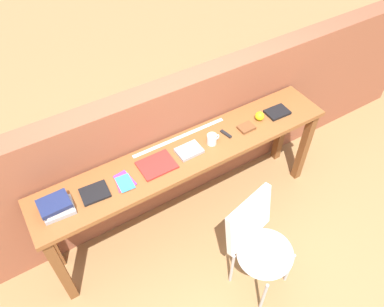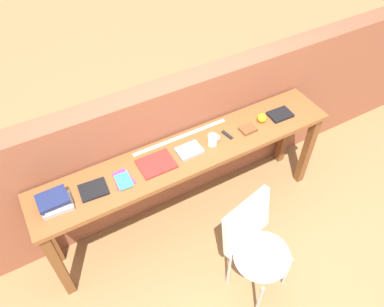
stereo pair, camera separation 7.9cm
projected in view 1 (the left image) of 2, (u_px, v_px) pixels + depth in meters
The scene contains 15 objects.
ground_plane at pixel (207, 239), 3.37m from camera, with size 40.00×40.00×0.00m, color #9E7547.
brick_wall_back at pixel (169, 146), 3.27m from camera, with size 6.00×0.20×1.29m, color #935138.
sideboard at pixel (189, 163), 3.01m from camera, with size 2.50×0.44×0.88m.
chair_white_moulded at pixel (259, 242), 2.76m from camera, with size 0.53×0.54×0.89m.
book_stack_leftmost at pixel (56, 207), 2.49m from camera, with size 0.22×0.18×0.09m.
magazine_cycling at pixel (95, 193), 2.62m from camera, with size 0.19×0.16×0.02m, color black.
pamphlet_pile_colourful at pixel (125, 182), 2.69m from camera, with size 0.14×0.19×0.01m.
book_open_centre at pixel (157, 165), 2.80m from camera, with size 0.27×0.21×0.02m, color red.
book_grey_hardcover at pixel (189, 150), 2.89m from camera, with size 0.19×0.14×0.03m, color #9E9EA3.
mug at pixel (212, 139), 2.93m from camera, with size 0.11×0.08×0.09m.
multitool_folded at pixel (226, 134), 3.03m from camera, with size 0.02×0.11×0.02m, color black.
leather_journal_brown at pixel (246, 128), 3.07m from camera, with size 0.13×0.10×0.02m, color brown.
sports_ball_small at pixel (260, 116), 3.13m from camera, with size 0.08×0.08×0.08m, color yellow.
book_repair_rightmost at pixel (277, 112), 3.20m from camera, with size 0.20×0.14×0.02m, color black.
ruler_metal_back_edge at pixel (180, 137), 3.01m from camera, with size 0.83×0.03×0.00m, color silver.
Camera 1 is at (-1.03, -1.42, 2.99)m, focal length 35.00 mm.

